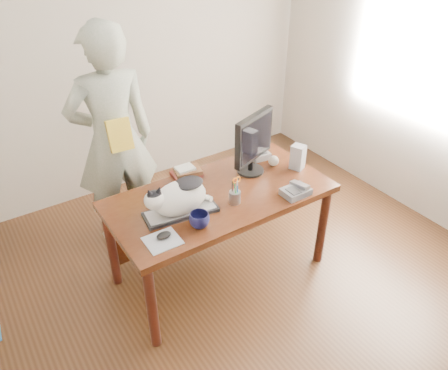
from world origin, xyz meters
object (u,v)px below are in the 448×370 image
cat (178,197)px  pen_cup (235,196)px  coffee_mug (199,220)px  speaker (298,157)px  baseball (274,161)px  desk (214,205)px  person (113,141)px  calculator (258,153)px  keyboard (181,212)px  monitor (254,141)px  mouse (164,235)px  book_stack (187,172)px  phone (296,191)px

cat → pen_cup: (0.39, -0.09, -0.08)m
cat → coffee_mug: cat is taller
pen_cup → coffee_mug: (-0.34, -0.09, -0.01)m
speaker → baseball: bearing=109.9°
cat → speaker: bearing=8.9°
speaker → desk: bearing=147.8°
person → baseball: bearing=147.6°
pen_cup → calculator: (0.53, 0.43, -0.03)m
keyboard → coffee_mug: 0.20m
cat → person: 0.91m
monitor → mouse: bearing=179.3°
desk → person: (-0.44, 0.78, 0.32)m
keyboard → pen_cup: 0.39m
desk → baseball: (0.57, 0.02, 0.19)m
coffee_mug → speaker: speaker is taller
monitor → pen_cup: 0.48m
mouse → coffee_mug: (0.24, -0.02, 0.03)m
speaker → cat: bearing=158.0°
desk → speaker: size_ratio=8.15×
desk → coffee_mug: coffee_mug is taller
baseball → calculator: (-0.01, 0.18, -0.01)m
baseball → calculator: 0.19m
keyboard → pen_cup: (0.37, -0.09, 0.04)m
desk → cat: (-0.36, -0.13, 0.29)m
book_stack → monitor: bearing=-18.4°
phone → desk: bearing=139.1°
speaker → baseball: size_ratio=2.39×
pen_cup → baseball: bearing=24.6°
person → mouse: bearing=88.1°
coffee_mug → cat: bearing=104.4°
speaker → baseball: (-0.13, 0.14, -0.06)m
pen_cup → calculator: size_ratio=0.97×
monitor → desk: bearing=164.5°
phone → calculator: (0.11, 0.59, -0.00)m
coffee_mug → speaker: bearing=11.6°
mouse → coffee_mug: bearing=-4.4°
phone → book_stack: 0.83m
pen_cup → monitor: bearing=36.9°
phone → book_stack: size_ratio=0.84×
baseball → keyboard: bearing=-170.5°
monitor → phone: size_ratio=2.43×
mouse → baseball: baseball is taller
pen_cup → phone: 0.45m
baseball → phone: bearing=-106.8°
cat → calculator: cat is taller
pen_cup → book_stack: bearing=102.7°
baseball → pen_cup: bearing=-155.4°
monitor → coffee_mug: 0.80m
coffee_mug → mouse: bearing=174.5°
desk → book_stack: (-0.08, 0.26, 0.18)m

